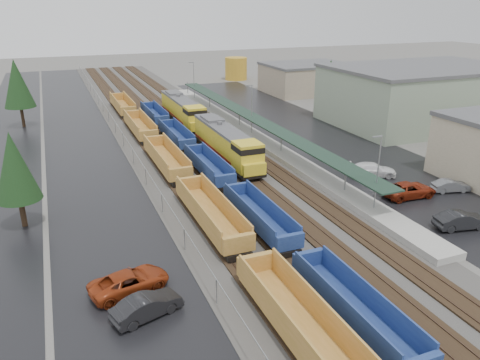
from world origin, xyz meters
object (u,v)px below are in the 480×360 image
object	(u,v)px
parked_car_east_c	(372,170)
parked_car_west_b	(147,306)
locomotive_trail	(183,110)
parked_car_east_e	(451,186)
parked_car_west_c	(129,282)
parked_car_east_a	(461,220)
parked_car_east_b	(409,190)
storage_tank	(236,69)
well_string_blue	(230,188)
well_string_yellow	(185,182)
locomotive_lead	(227,143)

from	to	relation	value
parked_car_east_c	parked_car_west_b	bearing A→B (deg)	143.51
locomotive_trail	parked_car_east_e	bearing A→B (deg)	-64.79
parked_car_west_b	parked_car_west_c	world-z (taller)	parked_car_west_c
parked_car_east_a	parked_car_east_b	xyz separation A→B (m)	(0.67, 7.71, -0.01)
storage_tank	well_string_blue	bearing A→B (deg)	-112.00
parked_car_east_c	parked_car_east_e	xyz separation A→B (m)	(4.90, -7.23, -0.12)
parked_car_west_c	parked_car_east_c	world-z (taller)	parked_car_east_c
well_string_yellow	well_string_blue	xyz separation A→B (m)	(4.00, -3.22, -0.10)
well_string_blue	parked_car_east_e	xyz separation A→B (m)	(22.88, -7.37, -0.43)
well_string_blue	parked_car_east_e	distance (m)	24.04
parked_car_west_b	parked_car_east_a	distance (m)	29.22
locomotive_lead	parked_car_west_b	bearing A→B (deg)	-119.77
parked_car_east_c	parked_car_east_e	distance (m)	8.73
well_string_yellow	parked_car_west_c	world-z (taller)	well_string_yellow
parked_car_west_b	parked_car_east_b	xyz separation A→B (m)	(29.82, 9.72, 0.02)
storage_tank	parked_car_east_a	size ratio (longest dim) A/B	1.16
well_string_blue	parked_car_east_b	world-z (taller)	well_string_blue
parked_car_west_b	parked_car_east_c	bearing A→B (deg)	-79.13
locomotive_lead	parked_car_west_c	bearing A→B (deg)	-123.85
well_string_yellow	well_string_blue	bearing A→B (deg)	-38.87
parked_car_east_c	parked_car_east_a	bearing A→B (deg)	-159.05
parked_car_east_a	parked_car_east_e	bearing A→B (deg)	-28.84
parked_car_east_e	parked_car_east_c	bearing A→B (deg)	48.02
parked_car_east_a	parked_car_east_e	xyz separation A→B (m)	(5.91, 7.16, -0.14)
parked_car_east_c	parked_car_east_e	bearing A→B (deg)	-120.91
parked_car_west_b	parked_car_east_c	distance (m)	34.33
locomotive_lead	parked_car_west_c	world-z (taller)	locomotive_lead
parked_car_east_a	parked_car_east_c	size ratio (longest dim) A/B	0.90
well_string_blue	storage_tank	bearing A→B (deg)	68.00
storage_tank	parked_car_west_c	distance (m)	97.45
locomotive_trail	parked_car_east_c	size ratio (longest dim) A/B	3.57
locomotive_lead	parked_car_east_b	xyz separation A→B (m)	(13.64, -18.55, -1.57)
storage_tank	locomotive_trail	bearing A→B (deg)	-122.05
parked_car_east_c	locomotive_lead	bearing A→B (deg)	74.65
parked_car_west_b	parked_car_east_e	distance (m)	36.23
parked_car_west_c	parked_car_east_e	world-z (taller)	parked_car_west_c
storage_tank	parked_car_west_b	size ratio (longest dim) A/B	1.21
parked_car_west_c	parked_car_east_a	distance (m)	29.75
storage_tank	parked_car_east_a	xyz separation A→B (m)	(-13.05, -88.83, -2.06)
parked_car_east_e	well_string_yellow	bearing A→B (deg)	82.40
well_string_yellow	parked_car_east_c	size ratio (longest dim) A/B	18.27
parked_car_west_b	locomotive_trail	bearing A→B (deg)	-35.83
well_string_blue	parked_car_west_c	world-z (taller)	well_string_blue
parked_car_east_a	parked_car_east_c	distance (m)	14.43
parked_car_east_a	parked_car_east_c	bearing A→B (deg)	6.65
locomotive_trail	parked_car_east_e	xyz separation A→B (m)	(18.88, -40.10, -1.70)
parked_car_west_c	parked_car_east_e	xyz separation A→B (m)	(35.63, 5.86, -0.11)
parked_car_west_b	parked_car_east_c	size ratio (longest dim) A/B	0.86
locomotive_lead	well_string_blue	distance (m)	12.46
locomotive_trail	well_string_blue	xyz separation A→B (m)	(-4.00, -32.73, -1.27)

